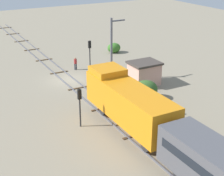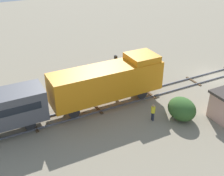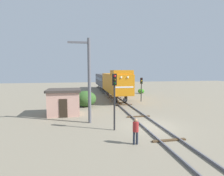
{
  "view_description": "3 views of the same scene",
  "coord_description": "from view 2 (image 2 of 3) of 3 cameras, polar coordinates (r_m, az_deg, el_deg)",
  "views": [
    {
      "loc": [
        14.12,
        37.17,
        15.02
      ],
      "look_at": [
        -0.9,
        9.67,
        2.24
      ],
      "focal_mm": 55.0,
      "sensor_mm": 36.0,
      "label": 1
    },
    {
      "loc": [
        -21.37,
        24.83,
        15.08
      ],
      "look_at": [
        0.69,
        13.43,
        1.42
      ],
      "focal_mm": 45.0,
      "sensor_mm": 36.0,
      "label": 2
    },
    {
      "loc": [
        -5.89,
        -13.52,
        4.75
      ],
      "look_at": [
        -0.97,
        12.48,
        2.05
      ],
      "focal_mm": 28.0,
      "sensor_mm": 36.0,
      "label": 3
    }
  ],
  "objects": [
    {
      "name": "ground_plane",
      "position": [
        36.06,
        19.87,
        2.27
      ],
      "size": [
        111.22,
        111.22,
        0.0
      ],
      "primitive_type": "plane",
      "color": "gray"
    },
    {
      "name": "bush_mid",
      "position": [
        26.51,
        13.99,
        -4.13
      ],
      "size": [
        2.85,
        2.33,
        2.07
      ],
      "primitive_type": "ellipsoid",
      "color": "#335926",
      "rests_on": "ground"
    },
    {
      "name": "traffic_signal_mid",
      "position": [
        30.76,
        0.76,
        4.75
      ],
      "size": [
        0.32,
        0.34,
        3.62
      ],
      "color": "#262628",
      "rests_on": "ground"
    },
    {
      "name": "railway_track",
      "position": [
        36.03,
        19.89,
        2.38
      ],
      "size": [
        2.4,
        74.14,
        0.16
      ],
      "color": "#595960",
      "rests_on": "ground"
    },
    {
      "name": "bush_near",
      "position": [
        31.84,
        -15.86,
        0.35
      ],
      "size": [
        1.34,
        1.09,
        0.97
      ],
      "primitive_type": "ellipsoid",
      "color": "#388326",
      "rests_on": "ground"
    },
    {
      "name": "locomotive",
      "position": [
        26.87,
        -0.67,
        1.56
      ],
      "size": [
        2.9,
        11.6,
        4.6
      ],
      "color": "orange",
      "rests_on": "railway_track"
    },
    {
      "name": "worker_by_signal",
      "position": [
        25.76,
        8.34,
        -4.67
      ],
      "size": [
        0.38,
        0.38,
        1.7
      ],
      "rotation": [
        0.0,
        0.0,
        0.81
      ],
      "color": "#262B38",
      "rests_on": "ground"
    }
  ]
}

